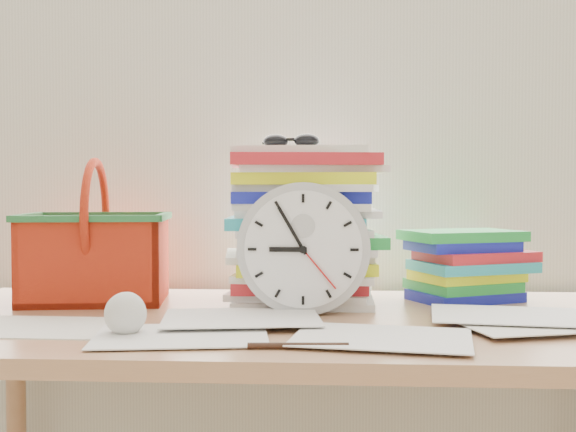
# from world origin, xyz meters

# --- Properties ---
(curtain) EXTENTS (2.40, 0.01, 2.50)m
(curtain) POSITION_xyz_m (0.00, 1.98, 1.30)
(curtain) COLOR silver
(curtain) RESTS_ON room_shell
(desk) EXTENTS (1.40, 0.70, 0.75)m
(desk) POSITION_xyz_m (0.00, 1.60, 0.68)
(desk) COLOR #AC7751
(desk) RESTS_ON ground
(paper_stack) EXTENTS (0.33, 0.27, 0.32)m
(paper_stack) POSITION_xyz_m (0.02, 1.77, 0.91)
(paper_stack) COLOR white
(paper_stack) RESTS_ON desk
(clock) EXTENTS (0.25, 0.05, 0.25)m
(clock) POSITION_xyz_m (0.03, 1.63, 0.87)
(clock) COLOR #B8B8B8
(clock) RESTS_ON desk
(sunglasses) EXTENTS (0.15, 0.14, 0.03)m
(sunglasses) POSITION_xyz_m (-0.00, 1.77, 1.08)
(sunglasses) COLOR black
(sunglasses) RESTS_ON paper_stack
(book_stack) EXTENTS (0.30, 0.26, 0.15)m
(book_stack) POSITION_xyz_m (0.37, 1.82, 0.82)
(book_stack) COLOR white
(book_stack) RESTS_ON desk
(basket) EXTENTS (0.32, 0.26, 0.29)m
(basket) POSITION_xyz_m (-0.41, 1.76, 0.90)
(basket) COLOR red
(basket) RESTS_ON desk
(crumpled_ball) EXTENTS (0.07, 0.07, 0.07)m
(crumpled_ball) POSITION_xyz_m (-0.25, 1.42, 0.78)
(crumpled_ball) COLOR white
(crumpled_ball) RESTS_ON desk
(pen) EXTENTS (0.15, 0.02, 0.01)m
(pen) POSITION_xyz_m (0.03, 1.33, 0.75)
(pen) COLOR black
(pen) RESTS_ON desk
(scattered_papers) EXTENTS (1.26, 0.42, 0.02)m
(scattered_papers) POSITION_xyz_m (0.00, 1.60, 0.76)
(scattered_papers) COLOR white
(scattered_papers) RESTS_ON desk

